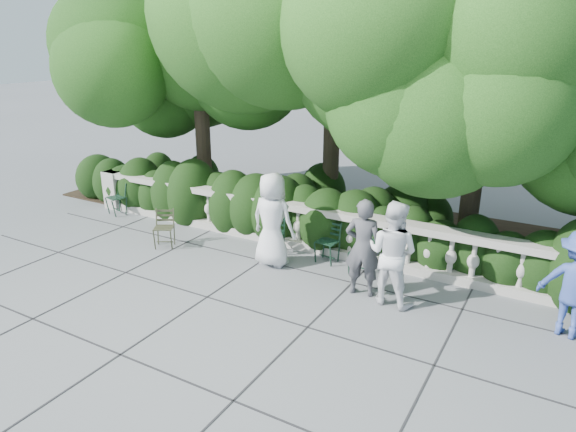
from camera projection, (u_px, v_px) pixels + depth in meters
The scene contains 13 objects.
ground at pixel (262, 281), 9.62m from camera, with size 90.00×90.00×0.00m, color #5A5D62.
balustrade at pixel (307, 228), 10.94m from camera, with size 12.00×0.44×1.00m.
shrub_hedge at pixel (330, 232), 12.08m from camera, with size 15.00×2.60×1.70m, color black, non-canonical shape.
tree_canopy at pixel (369, 56), 10.61m from camera, with size 15.04×6.52×6.78m.
chair_a at pixel (113, 215), 13.20m from camera, with size 0.44×0.48×0.84m, color black, non-canonical shape.
chair_b at pixel (274, 255), 10.80m from camera, with size 0.44×0.48×0.84m, color black, non-canonical shape.
chair_d at pixel (357, 276), 9.84m from camera, with size 0.44×0.48×0.84m, color black, non-canonical shape.
chair_e at pixel (323, 264), 10.35m from camera, with size 0.44×0.48×0.84m, color black, non-canonical shape.
chair_weathered at pixel (164, 249), 11.08m from camera, with size 0.44×0.48×0.84m, color black, non-canonical shape.
person_businessman at pixel (272, 220), 10.05m from camera, with size 0.93×0.60×1.89m, color silver.
person_woman_grey at pixel (363, 248), 8.89m from camera, with size 0.64×0.42×1.77m, color #434349.
person_casual_man at pixel (392, 253), 8.60m from camera, with size 0.89×0.69×1.83m, color white.
person_older_blue at pixel (576, 285), 7.64m from camera, with size 1.09×0.63×1.69m, color #314794.
Camera 1 is at (4.75, -7.28, 4.33)m, focal length 32.00 mm.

